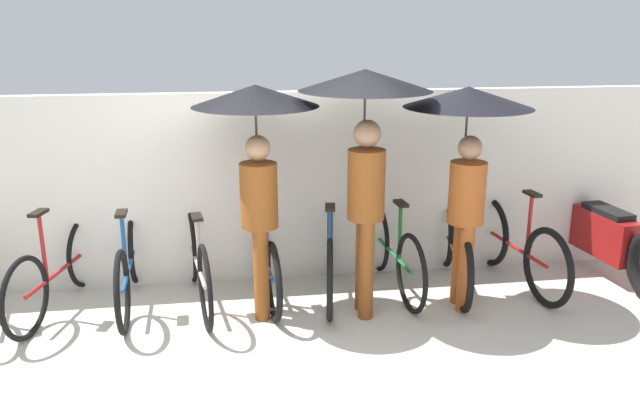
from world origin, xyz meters
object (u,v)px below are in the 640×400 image
object	(u,v)px
parked_bicycle_2	(129,265)
pedestrian_trailing	(468,131)
parked_bicycle_5	(330,255)
motorcycle	(604,238)
parked_bicycle_3	(197,262)
parked_bicycle_4	(264,259)
parked_bicycle_7	(455,250)
pedestrian_center	(365,119)
parked_bicycle_8	(516,246)
parked_bicycle_1	(58,270)
parked_bicycle_6	(392,251)
pedestrian_leading	(257,133)

from	to	relation	value
parked_bicycle_2	pedestrian_trailing	world-z (taller)	pedestrian_trailing
parked_bicycle_5	motorcycle	xyz separation A→B (m)	(2.84, 0.03, 0.02)
parked_bicycle_3	parked_bicycle_4	xyz separation A→B (m)	(0.62, 0.06, -0.02)
parked_bicycle_7	pedestrian_center	distance (m)	1.74
pedestrian_center	motorcycle	size ratio (longest dim) A/B	1.00
parked_bicycle_7	pedestrian_trailing	size ratio (longest dim) A/B	0.89
parked_bicycle_8	pedestrian_center	world-z (taller)	pedestrian_center
parked_bicycle_2	parked_bicycle_8	bearing A→B (deg)	-93.43
parked_bicycle_4	pedestrian_trailing	bearing A→B (deg)	-108.12
parked_bicycle_1	pedestrian_center	bearing A→B (deg)	-84.82
parked_bicycle_8	pedestrian_trailing	xyz separation A→B (m)	(-0.72, -0.34, 1.23)
parked_bicycle_2	parked_bicycle_3	world-z (taller)	parked_bicycle_2
parked_bicycle_1	parked_bicycle_5	distance (m)	2.48
pedestrian_center	pedestrian_trailing	distance (m)	0.92
parked_bicycle_3	parked_bicycle_4	world-z (taller)	parked_bicycle_3
parked_bicycle_3	parked_bicycle_8	bearing A→B (deg)	-99.18
pedestrian_center	parked_bicycle_5	bearing A→B (deg)	123.39
parked_bicycle_3	parked_bicycle_6	distance (m)	1.86
parked_bicycle_8	parked_bicycle_6	bearing A→B (deg)	81.30
parked_bicycle_3	pedestrian_leading	world-z (taller)	pedestrian_leading
parked_bicycle_2	parked_bicycle_4	world-z (taller)	parked_bicycle_2
parked_bicycle_2	parked_bicycle_1	bearing A→B (deg)	88.13
pedestrian_leading	parked_bicycle_6	bearing A→B (deg)	12.93
parked_bicycle_7	parked_bicycle_4	bearing A→B (deg)	100.11
parked_bicycle_2	pedestrian_trailing	size ratio (longest dim) A/B	0.91
pedestrian_trailing	parked_bicycle_4	bearing A→B (deg)	170.91
parked_bicycle_4	parked_bicycle_8	xyz separation A→B (m)	(2.48, -0.07, 0.02)
parked_bicycle_7	parked_bicycle_8	xyz separation A→B (m)	(0.62, -0.03, 0.02)
parked_bicycle_2	motorcycle	xyz separation A→B (m)	(4.70, 0.00, 0.02)
parked_bicycle_3	pedestrian_center	bearing A→B (deg)	-112.61
parked_bicycle_8	parked_bicycle_2	bearing A→B (deg)	82.86
parked_bicycle_1	pedestrian_center	size ratio (longest dim) A/B	0.81
parked_bicycle_6	pedestrian_leading	distance (m)	1.82
parked_bicycle_1	parked_bicycle_6	distance (m)	3.10
pedestrian_leading	pedestrian_trailing	xyz separation A→B (m)	(1.82, -0.09, -0.01)
parked_bicycle_6	motorcycle	size ratio (longest dim) A/B	0.81
parked_bicycle_5	pedestrian_center	bearing A→B (deg)	-139.42
parked_bicycle_2	parked_bicycle_3	xyz separation A→B (m)	(0.62, -0.05, 0.01)
parked_bicycle_2	parked_bicycle_7	world-z (taller)	parked_bicycle_7
parked_bicycle_8	motorcycle	world-z (taller)	parked_bicycle_8
parked_bicycle_3	pedestrian_center	xyz separation A→B (m)	(1.48, -0.36, 1.35)
parked_bicycle_1	parked_bicycle_3	distance (m)	1.24
parked_bicycle_8	parked_bicycle_7	bearing A→B (deg)	80.78
parked_bicycle_5	parked_bicycle_7	xyz separation A→B (m)	(1.24, -0.00, -0.02)
parked_bicycle_4	parked_bicycle_6	world-z (taller)	parked_bicycle_6
parked_bicycle_2	parked_bicycle_8	distance (m)	3.72
parked_bicycle_2	pedestrian_center	distance (m)	2.53
parked_bicycle_1	pedestrian_leading	distance (m)	2.21
parked_bicycle_4	pedestrian_center	world-z (taller)	pedestrian_center
parked_bicycle_8	pedestrian_trailing	world-z (taller)	pedestrian_trailing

